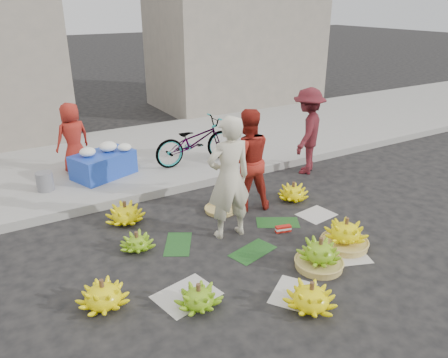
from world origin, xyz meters
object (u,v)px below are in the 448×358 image
flower_table (104,163)px  bicycle (195,141)px  banana_bunch_4 (345,234)px  vendor_cream (229,178)px  banana_bunch_0 (103,295)px

flower_table → bicycle: size_ratio=0.72×
banana_bunch_4 → vendor_cream: (-1.23, 1.10, 0.71)m
vendor_cream → flower_table: 3.11m
flower_table → banana_bunch_0: bearing=-127.1°
banana_bunch_0 → flower_table: (1.06, 3.58, 0.22)m
flower_table → vendor_cream: bearing=-91.9°
banana_bunch_0 → banana_bunch_4: size_ratio=0.87×
vendor_cream → flower_table: (-0.98, 2.90, -0.52)m
banana_bunch_0 → bicycle: (2.86, 3.36, 0.42)m
banana_bunch_0 → banana_bunch_4: 3.29m
flower_table → bicycle: (1.80, -0.22, 0.19)m
bicycle → vendor_cream: bearing=162.1°
vendor_cream → bicycle: 2.83m
banana_bunch_0 → vendor_cream: size_ratio=0.36×
vendor_cream → flower_table: size_ratio=1.44×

